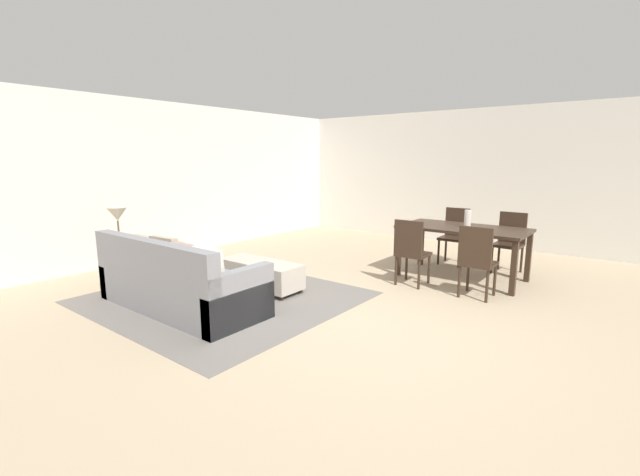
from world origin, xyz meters
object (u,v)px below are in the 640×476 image
object	(u,v)px
dining_chair_far_left	(455,232)
dining_chair_near_right	(477,258)
dining_chair_near_left	(411,249)
vase_centerpiece	(468,219)
couch	(177,284)
dining_table	(463,233)
side_table	(121,254)
ottoman_table	(261,273)
dining_chair_far_right	(510,239)
table_lamp	(117,216)

from	to	relation	value
dining_chair_far_left	dining_chair_near_right	bearing A→B (deg)	-61.54
dining_chair_near_left	vase_centerpiece	xyz separation A→B (m)	(0.48, 0.79, 0.37)
couch	dining_table	world-z (taller)	couch
couch	side_table	size ratio (longest dim) A/B	3.85
ottoman_table	dining_table	distance (m)	2.94
couch	dining_chair_far_right	xyz separation A→B (m)	(2.60, 4.11, 0.22)
table_lamp	dining_chair_far_right	xyz separation A→B (m)	(3.98, 4.05, -0.45)
dining_chair_far_right	couch	bearing A→B (deg)	-122.31
side_table	table_lamp	bearing A→B (deg)	-165.96
table_lamp	vase_centerpiece	xyz separation A→B (m)	(3.59, 3.23, -0.09)
table_lamp	dining_chair_far_right	distance (m)	5.70
couch	side_table	distance (m)	1.40
couch	vase_centerpiece	size ratio (longest dim) A/B	8.65
ottoman_table	vase_centerpiece	size ratio (longest dim) A/B	4.73
dining_chair_far_left	dining_chair_far_right	bearing A→B (deg)	-2.41
side_table	dining_chair_near_right	distance (m)	4.69
dining_chair_far_left	dining_chair_near_left	bearing A→B (deg)	-89.91
ottoman_table	dining_chair_far_left	bearing A→B (deg)	63.50
side_table	vase_centerpiece	world-z (taller)	vase_centerpiece
table_lamp	vase_centerpiece	bearing A→B (deg)	41.99
side_table	table_lamp	xyz separation A→B (m)	(-0.00, -0.00, 0.53)
side_table	dining_chair_far_left	size ratio (longest dim) A/B	0.61
dining_chair_far_left	dining_chair_far_right	world-z (taller)	same
dining_chair_near_left	dining_chair_near_right	bearing A→B (deg)	0.26
dining_table	vase_centerpiece	xyz separation A→B (m)	(0.06, -0.01, 0.21)
ottoman_table	dining_chair_far_left	world-z (taller)	dining_chair_far_left
dining_chair_near_right	vase_centerpiece	xyz separation A→B (m)	(-0.41, 0.79, 0.37)
dining_chair_far_left	vase_centerpiece	size ratio (longest dim) A/B	3.66
ottoman_table	dining_table	xyz separation A→B (m)	(1.93, 2.18, 0.45)
couch	ottoman_table	xyz separation A→B (m)	(0.22, 1.13, -0.08)
dining_chair_near_left	dining_chair_near_right	xyz separation A→B (m)	(0.89, 0.00, 0.00)
dining_chair_near_right	vase_centerpiece	size ratio (longest dim) A/B	3.66
dining_chair_near_right	dining_chair_far_left	size ratio (longest dim) A/B	1.00
couch	dining_chair_far_right	bearing A→B (deg)	57.69
side_table	dining_chair_near_left	world-z (taller)	dining_chair_near_left
dining_table	dining_chair_near_right	size ratio (longest dim) A/B	1.90
couch	dining_chair_far_left	bearing A→B (deg)	67.42
vase_centerpiece	ottoman_table	bearing A→B (deg)	-132.56
vase_centerpiece	side_table	bearing A→B (deg)	-138.01
side_table	table_lamp	size ratio (longest dim) A/B	1.07
dining_chair_near_left	vase_centerpiece	world-z (taller)	vase_centerpiece
dining_table	dining_chair_far_left	size ratio (longest dim) A/B	1.90
dining_table	dining_chair_far_left	distance (m)	0.95
table_lamp	dining_chair_near_left	bearing A→B (deg)	38.13
side_table	dining_chair_far_right	size ratio (longest dim) A/B	0.61
side_table	vase_centerpiece	distance (m)	4.85
side_table	dining_table	bearing A→B (deg)	42.59
ottoman_table	side_table	world-z (taller)	side_table
table_lamp	ottoman_table	bearing A→B (deg)	33.68
side_table	dining_chair_far_right	bearing A→B (deg)	45.48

